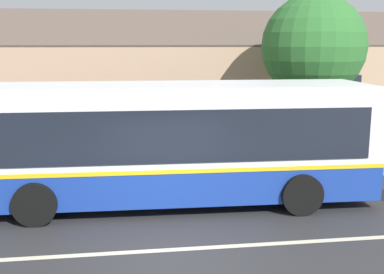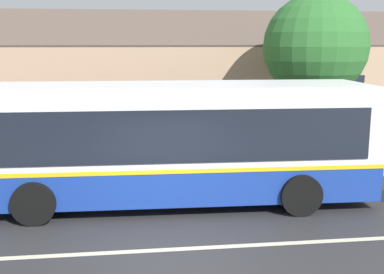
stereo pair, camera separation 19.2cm
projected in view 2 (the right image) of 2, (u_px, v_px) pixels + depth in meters
ground_plane at (168, 250)px, 9.55m from camera, size 300.00×300.00×0.00m
sidewalk_far at (153, 169)px, 15.37m from camera, size 60.00×3.00×0.15m
lane_divider_stripe at (168, 250)px, 9.55m from camera, size 60.00×0.16×0.01m
community_building at (116, 85)px, 22.69m from camera, size 27.19×9.91×6.56m
transit_bus at (161, 140)px, 12.06m from camera, size 10.69×2.98×3.04m
street_tree_primary at (316, 51)px, 16.20m from camera, size 3.49×3.49×5.66m
bus_stop_sign at (341, 122)px, 14.80m from camera, size 0.36×0.07×2.40m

